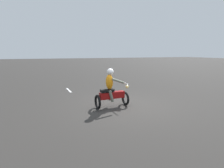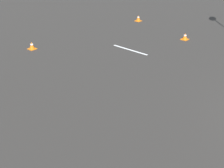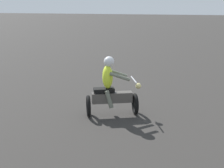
% 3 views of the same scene
% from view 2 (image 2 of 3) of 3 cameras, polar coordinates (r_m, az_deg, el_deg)
% --- Properties ---
extents(traffic_cone_near_left, '(0.32, 0.32, 0.33)m').
position_cam_2_polar(traffic_cone_near_left, '(14.30, -14.45, 6.78)').
color(traffic_cone_near_left, orange).
rests_on(traffic_cone_near_left, ground).
extents(traffic_cone_mid_center, '(0.32, 0.32, 0.31)m').
position_cam_2_polar(traffic_cone_mid_center, '(15.52, 13.21, 8.43)').
color(traffic_cone_mid_center, orange).
rests_on(traffic_cone_mid_center, ground).
extents(traffic_cone_mid_left, '(0.32, 0.32, 0.34)m').
position_cam_2_polar(traffic_cone_mid_left, '(18.42, 4.83, 11.87)').
color(traffic_cone_mid_left, orange).
rests_on(traffic_cone_mid_left, ground).
extents(lane_stripe_n, '(0.13, 1.88, 0.01)m').
position_cam_2_polar(lane_stripe_n, '(13.84, 3.32, 6.26)').
color(lane_stripe_n, silver).
rests_on(lane_stripe_n, ground).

